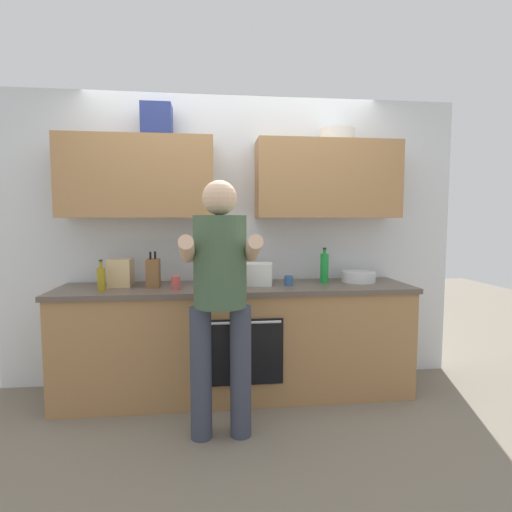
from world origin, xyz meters
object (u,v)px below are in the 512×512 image
at_px(bottle_syrup, 238,274).
at_px(knife_block, 153,273).
at_px(mixing_bowl, 358,277).
at_px(grocery_bag_produce, 259,274).
at_px(grocery_bag_bread, 121,273).
at_px(bottle_hotsauce, 230,266).
at_px(bottle_soda, 324,268).
at_px(cup_ceramic, 176,283).
at_px(bottle_oil, 101,279).
at_px(bottle_soy, 211,267).
at_px(cup_tea, 289,281).
at_px(person_standing, 220,288).

distance_m(bottle_syrup, knife_block, 0.67).
bearing_deg(mixing_bowl, grocery_bag_produce, -177.09).
xyz_separation_m(mixing_bowl, grocery_bag_produce, (-0.86, -0.04, 0.04)).
xyz_separation_m(bottle_syrup, grocery_bag_bread, (-0.93, 0.20, -0.00)).
distance_m(bottle_hotsauce, knife_block, 0.64).
xyz_separation_m(bottle_soda, cup_ceramic, (-1.23, -0.18, -0.08)).
distance_m(mixing_bowl, grocery_bag_bread, 1.98).
bearing_deg(bottle_oil, grocery_bag_bread, 63.92).
distance_m(bottle_syrup, bottle_hotsauce, 0.27).
height_order(knife_block, grocery_bag_bread, knife_block).
bearing_deg(bottle_soda, mixing_bowl, 2.13).
bearing_deg(grocery_bag_bread, bottle_syrup, -11.92).
bearing_deg(grocery_bag_produce, bottle_soy, 169.33).
xyz_separation_m(bottle_soy, grocery_bag_bread, (-0.72, -0.03, -0.04)).
bearing_deg(cup_ceramic, bottle_soda, 8.52).
height_order(bottle_hotsauce, grocery_bag_bread, bottle_hotsauce).
bearing_deg(bottle_soda, grocery_bag_bread, 179.42).
distance_m(bottle_hotsauce, grocery_bag_bread, 0.89).
distance_m(bottle_syrup, bottle_soda, 0.77).
bearing_deg(bottle_hotsauce, bottle_oil, -164.29).
bearing_deg(knife_block, bottle_syrup, -9.81).
distance_m(bottle_oil, cup_tea, 1.45).
distance_m(bottle_syrup, bottle_oil, 1.03).
height_order(bottle_hotsauce, cup_ceramic, bottle_hotsauce).
bearing_deg(cup_tea, bottle_hotsauce, 156.90).
relative_size(bottle_oil, mixing_bowl, 0.82).
distance_m(bottle_hotsauce, bottle_oil, 1.02).
xyz_separation_m(bottle_soda, grocery_bag_produce, (-0.56, -0.03, -0.04)).
xyz_separation_m(bottle_hotsauce, knife_block, (-0.62, -0.15, -0.03)).
distance_m(cup_ceramic, grocery_bag_produce, 0.69).
bearing_deg(bottle_soda, bottle_soy, 177.47).
xyz_separation_m(person_standing, grocery_bag_produce, (0.34, 0.71, -0.01)).
distance_m(bottle_soda, grocery_bag_bread, 1.68).
xyz_separation_m(cup_ceramic, cup_tea, (0.90, 0.07, -0.01)).
xyz_separation_m(bottle_hotsauce, mixing_bowl, (1.10, -0.08, -0.10)).
xyz_separation_m(bottle_soy, bottle_oil, (-0.82, -0.23, -0.05)).
distance_m(bottle_soy, mixing_bowl, 1.27).
height_order(cup_ceramic, knife_block, knife_block).
xyz_separation_m(bottle_hotsauce, bottle_soda, (0.80, -0.09, -0.01)).
height_order(person_standing, bottle_syrup, person_standing).
distance_m(bottle_soda, mixing_bowl, 0.32).
bearing_deg(person_standing, bottle_soy, 94.05).
bearing_deg(knife_block, cup_tea, -2.39).
relative_size(cup_tea, grocery_bag_produce, 0.38).
relative_size(bottle_hotsauce, grocery_bag_bread, 1.53).
xyz_separation_m(bottle_hotsauce, bottle_soy, (-0.16, -0.05, 0.00)).
relative_size(bottle_syrup, grocery_bag_bread, 1.29).
bearing_deg(person_standing, mixing_bowl, 31.93).
bearing_deg(grocery_bag_bread, bottle_hotsauce, 4.65).
height_order(bottle_hotsauce, knife_block, bottle_hotsauce).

